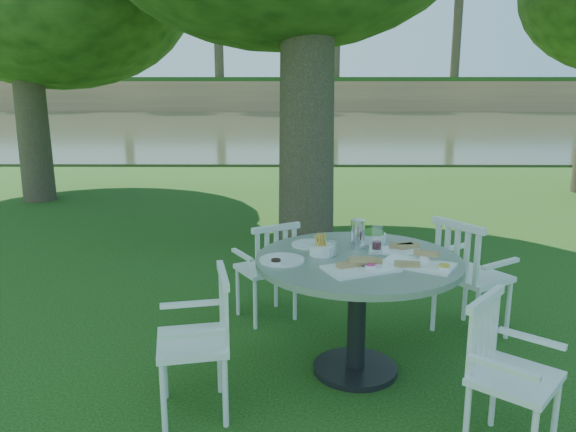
% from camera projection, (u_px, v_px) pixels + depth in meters
% --- Properties ---
extents(ground, '(140.00, 140.00, 0.00)m').
position_uv_depth(ground, '(288.00, 325.00, 4.50)').
color(ground, '#11370B').
rests_on(ground, ground).
extents(table, '(1.32, 1.32, 0.80)m').
position_uv_depth(table, '(358.00, 282.00, 3.62)').
color(table, black).
rests_on(table, ground).
extents(chair_ne, '(0.61, 0.62, 0.91)m').
position_uv_depth(chair_ne, '(465.00, 270.00, 4.16)').
color(chair_ne, white).
rests_on(chair_ne, ground).
extents(chair_nw, '(0.55, 0.54, 0.82)m').
position_uv_depth(chair_nw, '(270.00, 264.00, 4.47)').
color(chair_nw, white).
rests_on(chair_nw, ground).
extents(chair_sw, '(0.48, 0.50, 0.85)m').
position_uv_depth(chair_sw, '(207.00, 331.00, 3.21)').
color(chair_sw, white).
rests_on(chair_sw, ground).
extents(chair_se, '(0.57, 0.57, 0.82)m').
position_uv_depth(chair_se, '(500.00, 363.00, 2.87)').
color(chair_se, white).
rests_on(chair_se, ground).
extents(tableware, '(1.22, 0.91, 0.20)m').
position_uv_depth(tableware, '(358.00, 250.00, 3.63)').
color(tableware, white).
rests_on(tableware, table).
extents(river, '(100.00, 28.00, 0.12)m').
position_uv_depth(river, '(293.00, 126.00, 26.90)').
color(river, '#2F3720').
rests_on(river, ground).
extents(far_bank, '(100.00, 18.00, 15.20)m').
position_uv_depth(far_bank, '(297.00, 14.00, 42.91)').
color(far_bank, '#A77A4E').
rests_on(far_bank, ground).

